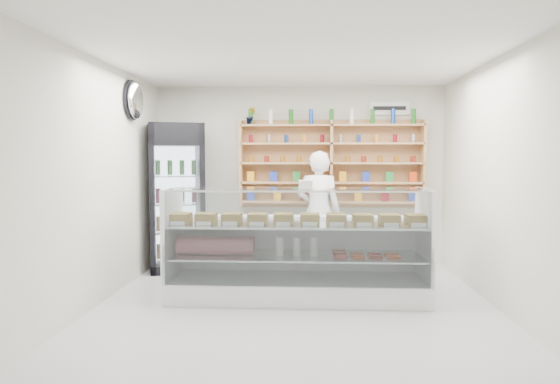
{
  "coord_description": "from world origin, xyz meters",
  "views": [
    {
      "loc": [
        0.13,
        -5.41,
        1.67
      ],
      "look_at": [
        -0.22,
        0.9,
        1.25
      ],
      "focal_mm": 32.0,
      "sensor_mm": 36.0,
      "label": 1
    }
  ],
  "objects": [
    {
      "name": "potted_plant",
      "position": [
        -0.75,
        2.34,
        2.33
      ],
      "size": [
        0.16,
        0.13,
        0.26
      ],
      "primitive_type": "imported",
      "rotation": [
        0.0,
        0.0,
        0.12
      ],
      "color": "#1E6626",
      "rests_on": "wall_shelving"
    },
    {
      "name": "display_counter",
      "position": [
        0.01,
        0.47,
        0.36
      ],
      "size": [
        3.04,
        0.91,
        1.32
      ],
      "color": "white",
      "rests_on": "floor"
    },
    {
      "name": "wall_shelving",
      "position": [
        0.5,
        2.34,
        1.59
      ],
      "size": [
        2.84,
        0.28,
        1.33
      ],
      "color": "tan",
      "rests_on": "back_wall"
    },
    {
      "name": "shop_worker",
      "position": [
        0.3,
        1.94,
        0.89
      ],
      "size": [
        0.71,
        0.52,
        1.78
      ],
      "primitive_type": "imported",
      "rotation": [
        0.0,
        0.0,
        3.0
      ],
      "color": "white",
      "rests_on": "floor"
    },
    {
      "name": "room",
      "position": [
        0.0,
        0.0,
        1.4
      ],
      "size": [
        5.0,
        5.0,
        5.0
      ],
      "color": "#AAAAAF",
      "rests_on": "ground"
    },
    {
      "name": "drinks_cooler",
      "position": [
        -1.83,
        1.94,
        1.1
      ],
      "size": [
        0.99,
        0.97,
        2.18
      ],
      "rotation": [
        0.0,
        0.0,
        0.32
      ],
      "color": "black",
      "rests_on": "floor"
    },
    {
      "name": "wall_sign",
      "position": [
        1.4,
        2.47,
        2.45
      ],
      "size": [
        0.62,
        0.03,
        0.2
      ],
      "primitive_type": "cube",
      "color": "white",
      "rests_on": "back_wall"
    },
    {
      "name": "security_mirror",
      "position": [
        -2.17,
        1.2,
        2.45
      ],
      "size": [
        0.15,
        0.5,
        0.5
      ],
      "primitive_type": "ellipsoid",
      "color": "silver",
      "rests_on": "left_wall"
    }
  ]
}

